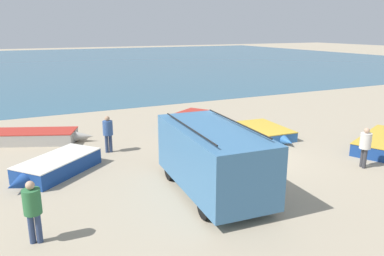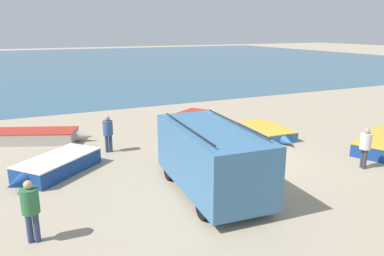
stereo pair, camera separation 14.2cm
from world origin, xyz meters
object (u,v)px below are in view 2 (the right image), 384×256
(fishing_rowboat_4, at_px, (35,136))
(fisherman_0, at_px, (365,144))
(parked_van, at_px, (211,157))
(fishing_rowboat_0, at_px, (267,132))
(fishing_rowboat_1, at_px, (188,119))
(fishing_rowboat_3, at_px, (56,166))
(fisherman_2, at_px, (30,206))
(fisherman_1, at_px, (108,131))

(fishing_rowboat_4, distance_m, fisherman_0, 14.84)
(parked_van, relative_size, fisherman_0, 3.25)
(fishing_rowboat_4, bearing_deg, parked_van, -37.57)
(parked_van, height_order, fishing_rowboat_4, parked_van)
(parked_van, height_order, fishing_rowboat_0, parked_van)
(fishing_rowboat_1, relative_size, fishing_rowboat_3, 1.07)
(fisherman_2, bearing_deg, fisherman_1, -12.28)
(fishing_rowboat_3, bearing_deg, fisherman_1, 174.73)
(parked_van, xyz_separation_m, fishing_rowboat_4, (-5.04, 8.69, -0.94))
(fishing_rowboat_0, relative_size, fisherman_0, 2.37)
(fishing_rowboat_4, height_order, fisherman_0, fisherman_0)
(fishing_rowboat_3, xyz_separation_m, fisherman_1, (2.43, 1.71, 0.68))
(fishing_rowboat_1, distance_m, fisherman_0, 9.84)
(fishing_rowboat_3, distance_m, fisherman_0, 12.01)
(fisherman_0, bearing_deg, parked_van, -167.64)
(fishing_rowboat_4, bearing_deg, fisherman_2, -71.03)
(fishing_rowboat_4, xyz_separation_m, fisherman_1, (2.90, -3.02, 0.70))
(fishing_rowboat_0, height_order, fisherman_1, fisherman_1)
(fishing_rowboat_1, height_order, fishing_rowboat_3, fishing_rowboat_1)
(fishing_rowboat_0, height_order, fishing_rowboat_4, fishing_rowboat_4)
(parked_van, height_order, fisherman_0, parked_van)
(fishing_rowboat_3, distance_m, fisherman_1, 3.05)
(fishing_rowboat_1, relative_size, fisherman_1, 2.37)
(fishing_rowboat_0, bearing_deg, fisherman_2, -60.53)
(fishing_rowboat_0, bearing_deg, fishing_rowboat_3, -82.17)
(fishing_rowboat_4, height_order, fisherman_2, fisherman_2)
(fisherman_2, bearing_deg, fisherman_0, -73.28)
(parked_van, xyz_separation_m, fishing_rowboat_1, (3.07, 8.59, -0.90))
(parked_van, xyz_separation_m, fisherman_0, (6.52, -0.60, -0.26))
(fishing_rowboat_4, bearing_deg, fisherman_1, -23.80)
(fishing_rowboat_4, relative_size, fisherman_0, 3.13)
(parked_van, bearing_deg, fisherman_1, 24.39)
(fishing_rowboat_4, bearing_deg, fishing_rowboat_3, -62.04)
(fishing_rowboat_1, height_order, fisherman_1, fisherman_1)
(parked_van, distance_m, fishing_rowboat_3, 6.12)
(parked_van, xyz_separation_m, fisherman_2, (-5.59, -0.77, -0.21))
(fishing_rowboat_1, distance_m, fisherman_2, 12.78)
(parked_van, relative_size, fisherman_2, 3.10)
(fishing_rowboat_4, bearing_deg, fishing_rowboat_0, 2.09)
(parked_van, xyz_separation_m, fishing_rowboat_3, (-4.57, 3.96, -0.92))
(fishing_rowboat_0, xyz_separation_m, fishing_rowboat_3, (-10.34, -0.74, 0.07))
(fishing_rowboat_1, bearing_deg, fishing_rowboat_4, 146.07)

